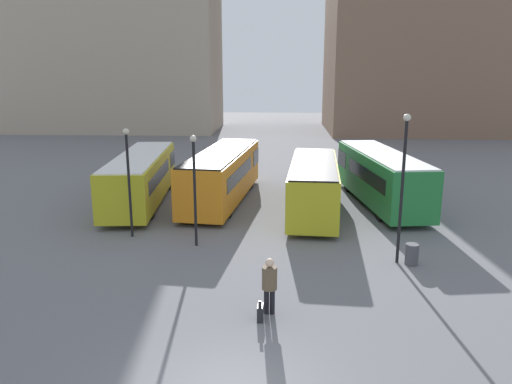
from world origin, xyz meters
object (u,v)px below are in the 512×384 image
at_px(traveler, 269,281).
at_px(trash_bin, 412,254).
at_px(bus_1, 223,174).
at_px(bus_3, 381,176).
at_px(bus_0, 141,176).
at_px(lamp_post_2, 128,173).
at_px(lamp_post_0, 194,181).
at_px(bus_2, 314,185).
at_px(suitcase, 260,313).
at_px(lamp_post_1, 403,178).

height_order(traveler, trash_bin, traveler).
relative_size(bus_1, trash_bin, 13.03).
relative_size(bus_3, trash_bin, 12.39).
height_order(bus_0, trash_bin, bus_0).
xyz_separation_m(traveler, lamp_post_2, (-6.50, 7.17, 1.89)).
bearing_deg(bus_3, lamp_post_0, 121.25).
bearing_deg(traveler, bus_2, -8.02).
distance_m(bus_1, bus_2, 5.61).
distance_m(bus_1, lamp_post_0, 7.95).
height_order(suitcase, lamp_post_0, lamp_post_0).
height_order(suitcase, lamp_post_2, lamp_post_2).
bearing_deg(lamp_post_0, bus_3, 38.84).
relative_size(bus_2, traveler, 5.28).
xyz_separation_m(lamp_post_0, lamp_post_2, (-3.16, 1.06, 0.08)).
relative_size(bus_3, lamp_post_0, 2.18).
height_order(lamp_post_0, lamp_post_1, lamp_post_1).
bearing_deg(suitcase, traveler, -28.94).
bearing_deg(bus_0, lamp_post_0, -153.16).
relative_size(bus_0, bus_2, 1.12).
bearing_deg(trash_bin, bus_3, 86.96).
bearing_deg(lamp_post_1, trash_bin, -20.34).
distance_m(lamp_post_1, lamp_post_2, 11.80).
xyz_separation_m(bus_0, lamp_post_0, (4.34, -7.10, 1.37)).
xyz_separation_m(lamp_post_1, trash_bin, (0.52, -0.19, -3.03)).
bearing_deg(suitcase, bus_3, -21.92).
relative_size(bus_0, lamp_post_2, 2.18).
height_order(bus_2, lamp_post_0, lamp_post_0).
bearing_deg(traveler, lamp_post_1, -45.58).
height_order(bus_1, lamp_post_0, lamp_post_0).
relative_size(bus_0, lamp_post_0, 2.25).
distance_m(bus_2, lamp_post_2, 9.84).
bearing_deg(lamp_post_0, bus_1, 87.95).
bearing_deg(bus_3, traveler, 148.64).
height_order(bus_3, suitcase, bus_3).
bearing_deg(lamp_post_2, lamp_post_0, -18.54).
bearing_deg(suitcase, bus_2, -8.87).
distance_m(bus_3, lamp_post_2, 14.15).
bearing_deg(suitcase, trash_bin, -48.19).
distance_m(bus_0, lamp_post_0, 8.43).
bearing_deg(bus_2, bus_0, 85.56).
bearing_deg(lamp_post_0, suitcase, -64.86).
distance_m(bus_2, traveler, 11.92).
bearing_deg(trash_bin, bus_2, 114.91).
relative_size(traveler, lamp_post_1, 0.31).
bearing_deg(lamp_post_0, traveler, -61.32).
relative_size(bus_0, lamp_post_1, 1.84).
bearing_deg(traveler, bus_3, -21.67).
bearing_deg(lamp_post_2, bus_1, 63.09).
distance_m(bus_1, traveler, 14.28).
height_order(suitcase, trash_bin, trash_bin).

